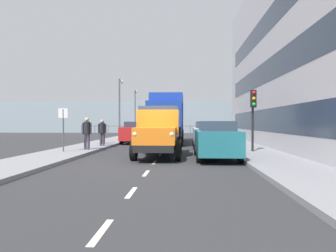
% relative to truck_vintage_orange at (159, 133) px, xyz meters
% --- Properties ---
extents(ground_plane, '(80.00, 80.00, 0.00)m').
position_rel_truck_vintage_orange_xyz_m(ground_plane, '(0.01, -8.67, -1.18)').
color(ground_plane, '#2D2D30').
extents(sidewalk_left, '(2.66, 40.40, 0.15)m').
position_rel_truck_vintage_orange_xyz_m(sidewalk_left, '(-4.94, -8.67, -1.10)').
color(sidewalk_left, gray).
rests_on(sidewalk_left, ground_plane).
extents(sidewalk_right, '(2.66, 40.40, 0.15)m').
position_rel_truck_vintage_orange_xyz_m(sidewalk_right, '(4.96, -8.67, -1.10)').
color(sidewalk_right, gray).
rests_on(sidewalk_right, ground_plane).
extents(road_centreline_markings, '(0.12, 35.93, 0.01)m').
position_rel_truck_vintage_orange_xyz_m(road_centreline_markings, '(0.01, -7.95, -1.17)').
color(road_centreline_markings, silver).
rests_on(road_centreline_markings, ground_plane).
extents(building_terrace, '(8.02, 26.08, 12.31)m').
position_rel_truck_vintage_orange_xyz_m(building_terrace, '(-10.26, -4.58, 4.97)').
color(building_terrace, '#B7B2B7').
rests_on(building_terrace, ground_plane).
extents(sea_horizon, '(80.00, 0.80, 5.00)m').
position_rel_truck_vintage_orange_xyz_m(sea_horizon, '(0.01, -31.87, 1.32)').
color(sea_horizon, '#84939E').
rests_on(sea_horizon, ground_plane).
extents(seawall_railing, '(28.08, 0.08, 1.20)m').
position_rel_truck_vintage_orange_xyz_m(seawall_railing, '(0.01, -28.27, -0.26)').
color(seawall_railing, '#4C5156').
rests_on(seawall_railing, ground_plane).
extents(truck_vintage_orange, '(2.17, 5.64, 2.43)m').
position_rel_truck_vintage_orange_xyz_m(truck_vintage_orange, '(0.00, 0.00, 0.00)').
color(truck_vintage_orange, black).
rests_on(truck_vintage_orange, ground_plane).
extents(lorry_cargo_blue, '(2.58, 8.20, 3.87)m').
position_rel_truck_vintage_orange_xyz_m(lorry_cargo_blue, '(0.17, -9.33, 0.90)').
color(lorry_cargo_blue, '#193899').
rests_on(lorry_cargo_blue, ground_plane).
extents(car_teal_kerbside_near, '(1.88, 4.52, 1.72)m').
position_rel_truck_vintage_orange_xyz_m(car_teal_kerbside_near, '(-2.66, 0.52, -0.28)').
color(car_teal_kerbside_near, '#1E6670').
rests_on(car_teal_kerbside_near, ground_plane).
extents(car_white_kerbside_1, '(1.80, 3.96, 1.72)m').
position_rel_truck_vintage_orange_xyz_m(car_white_kerbside_1, '(-2.66, -5.15, -0.28)').
color(car_white_kerbside_1, white).
rests_on(car_white_kerbside_1, ground_plane).
extents(car_red_oppositeside_0, '(1.91, 4.52, 1.72)m').
position_rel_truck_vintage_orange_xyz_m(car_red_oppositeside_0, '(2.68, -9.30, -0.28)').
color(car_red_oppositeside_0, '#B21E1E').
rests_on(car_red_oppositeside_0, ground_plane).
extents(car_silver_oppositeside_1, '(1.84, 3.96, 1.72)m').
position_rel_truck_vintage_orange_xyz_m(car_silver_oppositeside_1, '(2.68, -14.86, -0.28)').
color(car_silver_oppositeside_1, '#B7BABF').
rests_on(car_silver_oppositeside_1, ground_plane).
extents(pedestrian_strolling, '(0.53, 0.34, 1.79)m').
position_rel_truck_vintage_orange_xyz_m(pedestrian_strolling, '(4.22, -2.11, 0.03)').
color(pedestrian_strolling, '#383342').
rests_on(pedestrian_strolling, sidewalk_right).
extents(pedestrian_in_dark_coat, '(0.53, 0.34, 1.70)m').
position_rel_truck_vintage_orange_xyz_m(pedestrian_in_dark_coat, '(4.12, -4.73, -0.03)').
color(pedestrian_in_dark_coat, '#383342').
rests_on(pedestrian_in_dark_coat, sidewalk_right).
extents(pedestrian_couple_a, '(0.53, 0.34, 1.67)m').
position_rel_truck_vintage_orange_xyz_m(pedestrian_couple_a, '(4.58, -6.53, -0.05)').
color(pedestrian_couple_a, '#4C473D').
rests_on(pedestrian_couple_a, sidewalk_right).
extents(traffic_light_near, '(0.28, 0.41, 3.20)m').
position_rel_truck_vintage_orange_xyz_m(traffic_light_near, '(-4.82, -1.60, 1.29)').
color(traffic_light_near, black).
rests_on(traffic_light_near, sidewalk_left).
extents(lamp_post_promenade, '(0.32, 1.14, 5.51)m').
position_rel_truck_vintage_orange_xyz_m(lamp_post_promenade, '(4.77, -12.80, 2.32)').
color(lamp_post_promenade, '#59595B').
rests_on(lamp_post_promenade, sidewalk_right).
extents(lamp_post_far, '(0.32, 1.14, 5.67)m').
position_rel_truck_vintage_orange_xyz_m(lamp_post_far, '(5.15, -23.37, 2.40)').
color(lamp_post_far, '#59595B').
rests_on(lamp_post_far, sidewalk_right).
extents(street_sign, '(0.50, 0.07, 2.25)m').
position_rel_truck_vintage_orange_xyz_m(street_sign, '(5.07, -0.94, 0.50)').
color(street_sign, '#4C4C4C').
rests_on(street_sign, sidewalk_right).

